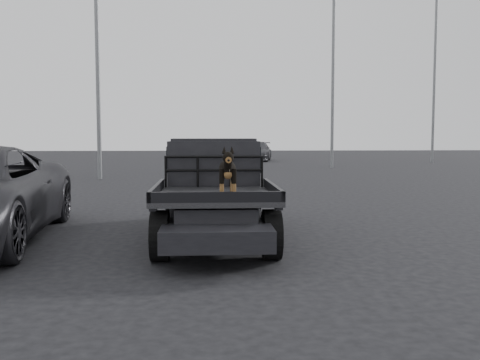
{
  "coord_description": "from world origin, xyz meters",
  "views": [
    {
      "loc": [
        0.6,
        -7.84,
        1.85
      ],
      "look_at": [
        1.06,
        -0.5,
        1.24
      ],
      "focal_mm": 40.0,
      "sensor_mm": 36.0,
      "label": 1
    }
  ],
  "objects_px": {
    "dog": "(227,173)",
    "flatbed_ute": "(214,213)",
    "floodlight_mid": "(333,44)",
    "distant_car_b": "(257,151)",
    "floodlight_far": "(436,41)"
  },
  "relations": [
    {
      "from": "dog",
      "to": "floodlight_mid",
      "type": "height_order",
      "value": "floodlight_mid"
    },
    {
      "from": "floodlight_mid",
      "to": "floodlight_far",
      "type": "distance_m",
      "value": 10.29
    },
    {
      "from": "dog",
      "to": "floodlight_mid",
      "type": "bearing_deg",
      "value": 72.96
    },
    {
      "from": "distant_car_b",
      "to": "floodlight_mid",
      "type": "distance_m",
      "value": 11.53
    },
    {
      "from": "floodlight_mid",
      "to": "floodlight_far",
      "type": "relative_size",
      "value": 0.84
    },
    {
      "from": "distant_car_b",
      "to": "floodlight_far",
      "type": "xyz_separation_m",
      "value": [
        12.03,
        -3.21,
        7.66
      ]
    },
    {
      "from": "floodlight_mid",
      "to": "floodlight_far",
      "type": "xyz_separation_m",
      "value": [
        8.47,
        5.71,
        1.28
      ]
    },
    {
      "from": "floodlight_mid",
      "to": "distant_car_b",
      "type": "bearing_deg",
      "value": 111.76
    },
    {
      "from": "flatbed_ute",
      "to": "floodlight_far",
      "type": "bearing_deg",
      "value": 59.88
    },
    {
      "from": "dog",
      "to": "distant_car_b",
      "type": "bearing_deg",
      "value": 83.84
    },
    {
      "from": "distant_car_b",
      "to": "floodlight_mid",
      "type": "xyz_separation_m",
      "value": [
        3.56,
        -8.92,
        6.38
      ]
    },
    {
      "from": "dog",
      "to": "flatbed_ute",
      "type": "bearing_deg",
      "value": 96.42
    },
    {
      "from": "distant_car_b",
      "to": "floodlight_far",
      "type": "height_order",
      "value": "floodlight_far"
    },
    {
      "from": "floodlight_far",
      "to": "floodlight_mid",
      "type": "bearing_deg",
      "value": -146.03
    },
    {
      "from": "distant_car_b",
      "to": "flatbed_ute",
      "type": "bearing_deg",
      "value": -86.15
    }
  ]
}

